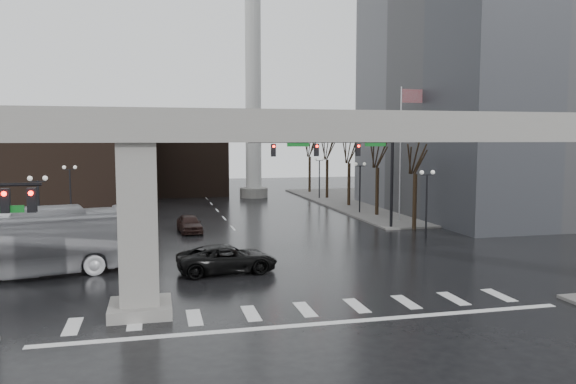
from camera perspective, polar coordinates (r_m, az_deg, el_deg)
name	(u,v)px	position (r m, az deg, el deg)	size (l,w,h in m)	color
ground	(299,303)	(26.04, 1.15, -11.20)	(160.00, 160.00, 0.00)	black
sidewalk_ne	(435,201)	(68.66, 14.70, -0.89)	(28.00, 36.00, 0.15)	slate
elevated_guideway	(327,152)	(25.30, 3.96, 4.12)	(48.00, 2.60, 8.70)	gray
office_tower	(508,0)	(62.24, 21.45, 17.66)	(22.00, 26.00, 42.00)	slate
building_far_left	(83,161)	(66.63, -20.11, 3.01)	(16.00, 14.00, 10.00)	black
building_far_mid	(187,164)	(76.34, -10.23, 2.78)	(10.00, 10.00, 8.00)	black
smokestack	(253,91)	(71.45, -3.55, 10.18)	(3.60, 3.60, 30.00)	silver
signal_mast_arm	(348,159)	(45.61, 6.16, 3.38)	(12.12, 0.43, 8.00)	black
signal_left_pole	(5,222)	(25.57, -26.81, -2.76)	(2.30, 0.30, 6.00)	black
flagpole_assembly	(404,138)	(50.94, 11.68, 5.42)	(2.06, 0.12, 12.00)	silver
lamp_right_0	(427,192)	(43.15, 13.92, -0.01)	(1.22, 0.32, 5.11)	black
lamp_right_1	(360,179)	(55.91, 7.32, 1.33)	(1.22, 0.32, 5.11)	black
lamp_right_2	(319,171)	(69.15, 3.21, 2.15)	(1.22, 0.32, 5.11)	black
lamp_left_0	(38,201)	(39.01, -24.02, -0.89)	(1.22, 0.32, 5.11)	black
lamp_left_1	(70,184)	(52.78, -21.26, 0.75)	(1.22, 0.32, 5.11)	black
lamp_left_2	(88,174)	(66.65, -19.64, 1.71)	(1.22, 0.32, 5.11)	black
tree_right_0	(415,196)	(47.25, 12.78, -0.36)	(1.09, 1.58, 7.50)	black
tree_right_1	(377,187)	(54.50, 9.07, 0.54)	(1.09, 1.61, 7.67)	black
tree_right_2	(349,180)	(61.94, 6.24, 1.22)	(1.10, 1.63, 7.85)	black
tree_right_3	(327,175)	(69.50, 4.02, 1.75)	(1.11, 1.66, 8.02)	black
tree_right_4	(310,171)	(77.15, 2.23, 2.17)	(1.12, 1.69, 8.19)	black
pickup_truck	(227,259)	(31.68, -6.18, -6.76)	(2.57, 5.58, 1.55)	black
city_bus	(23,243)	(33.63, -25.29, -4.70)	(3.09, 13.21, 3.68)	#B4B3B8
far_car	(189,224)	(45.33, -9.98, -3.18)	(1.69, 4.20, 1.43)	black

